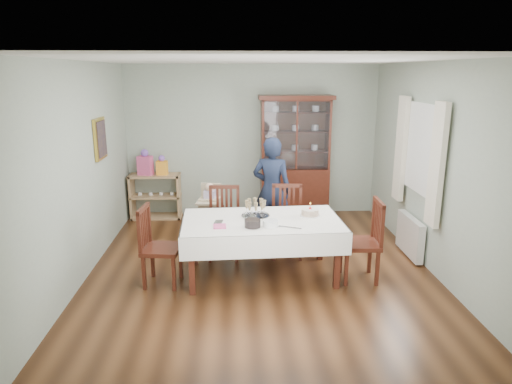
{
  "coord_description": "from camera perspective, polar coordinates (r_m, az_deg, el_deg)",
  "views": [
    {
      "loc": [
        -0.34,
        -5.71,
        2.56
      ],
      "look_at": [
        -0.05,
        0.2,
        1.0
      ],
      "focal_mm": 32.0,
      "sensor_mm": 36.0,
      "label": 1
    }
  ],
  "objects": [
    {
      "name": "gift_bag_pink",
      "position": [
        8.27,
        -13.69,
        3.48
      ],
      "size": [
        0.28,
        0.22,
        0.46
      ],
      "color": "#DA5088",
      "rests_on": "sideboard"
    },
    {
      "name": "curtain_right",
      "position": [
        7.17,
        17.67,
        5.15
      ],
      "size": [
        0.07,
        0.3,
        1.55
      ],
      "primitive_type": "cube",
      "color": "silver",
      "rests_on": "room_shell"
    },
    {
      "name": "napkin_stack",
      "position": [
        5.5,
        -4.57,
        -4.3
      ],
      "size": [
        0.16,
        0.16,
        0.02
      ],
      "primitive_type": "cube",
      "rotation": [
        0.0,
        0.0,
        0.06
      ],
      "color": "#DA5088",
      "rests_on": "dining_table"
    },
    {
      "name": "floor",
      "position": [
        6.27,
        0.51,
        -9.36
      ],
      "size": [
        5.0,
        5.0,
        0.0
      ],
      "primitive_type": "plane",
      "color": "#593319",
      "rests_on": "ground"
    },
    {
      "name": "cutlery",
      "position": [
        5.66,
        -5.13,
        -3.78
      ],
      "size": [
        0.15,
        0.2,
        0.01
      ],
      "primitive_type": null,
      "rotation": [
        0.0,
        0.0,
        -0.15
      ],
      "color": "silver",
      "rests_on": "dining_table"
    },
    {
      "name": "gift_bag_orange",
      "position": [
        8.23,
        -11.67,
        3.2
      ],
      "size": [
        0.2,
        0.15,
        0.35
      ],
      "color": "#FFA028",
      "rests_on": "sideboard"
    },
    {
      "name": "sideboard",
      "position": [
        8.39,
        -12.42,
        -0.51
      ],
      "size": [
        0.9,
        0.38,
        0.8
      ],
      "color": "tan",
      "rests_on": "floor"
    },
    {
      "name": "dining_table",
      "position": [
        5.88,
        0.71,
        -6.95
      ],
      "size": [
        2.04,
        1.23,
        0.76
      ],
      "rotation": [
        0.0,
        0.0,
        0.04
      ],
      "color": "#461B11",
      "rests_on": "floor"
    },
    {
      "name": "high_chair",
      "position": [
        7.04,
        -5.72,
        -3.44
      ],
      "size": [
        0.49,
        0.49,
        0.95
      ],
      "rotation": [
        0.0,
        0.0,
        -0.18
      ],
      "color": "black",
      "rests_on": "floor"
    },
    {
      "name": "woman",
      "position": [
        6.95,
        1.99,
        0.22
      ],
      "size": [
        0.69,
        0.56,
        1.64
      ],
      "primitive_type": "imported",
      "rotation": [
        0.0,
        0.0,
        2.82
      ],
      "color": "#151C30",
      "rests_on": "floor"
    },
    {
      "name": "picture_frame",
      "position": [
        6.84,
        -18.91,
        6.31
      ],
      "size": [
        0.04,
        0.48,
        0.58
      ],
      "primitive_type": "cube",
      "color": "gold",
      "rests_on": "room_shell"
    },
    {
      "name": "chair_end_left",
      "position": [
        5.82,
        -11.8,
        -8.47
      ],
      "size": [
        0.49,
        0.49,
        0.99
      ],
      "rotation": [
        0.0,
        0.0,
        1.46
      ],
      "color": "#461B11",
      "rests_on": "floor"
    },
    {
      "name": "room_shell",
      "position": [
        6.31,
        0.27,
        6.96
      ],
      "size": [
        5.0,
        5.0,
        5.0
      ],
      "color": "#9EAA99",
      "rests_on": "floor"
    },
    {
      "name": "plate_stack_white",
      "position": [
        5.49,
        1.82,
        -3.95
      ],
      "size": [
        0.19,
        0.19,
        0.08
      ],
      "primitive_type": "cylinder",
      "rotation": [
        0.0,
        0.0,
        0.02
      ],
      "color": "white",
      "rests_on": "dining_table"
    },
    {
      "name": "china_cabinet",
      "position": [
        8.17,
        4.88,
        4.57
      ],
      "size": [
        1.3,
        0.48,
        2.18
      ],
      "color": "#461B11",
      "rests_on": "floor"
    },
    {
      "name": "birthday_cake",
      "position": [
        5.92,
        6.78,
        -2.57
      ],
      "size": [
        0.26,
        0.26,
        0.18
      ],
      "color": "white",
      "rests_on": "dining_table"
    },
    {
      "name": "plate_stack_dark",
      "position": [
        5.48,
        -0.44,
        -3.93
      ],
      "size": [
        0.22,
        0.22,
        0.09
      ],
      "primitive_type": "cylinder",
      "rotation": [
        0.0,
        0.0,
        -0.13
      ],
      "color": "black",
      "rests_on": "dining_table"
    },
    {
      "name": "champagne_tray",
      "position": [
        5.85,
        -0.06,
        -2.45
      ],
      "size": [
        0.37,
        0.37,
        0.22
      ],
      "color": "silver",
      "rests_on": "dining_table"
    },
    {
      "name": "chair_end_right",
      "position": [
        5.96,
        12.92,
        -7.82
      ],
      "size": [
        0.49,
        0.49,
        1.04
      ],
      "rotation": [
        0.0,
        0.0,
        -1.61
      ],
      "color": "#461B11",
      "rests_on": "floor"
    },
    {
      "name": "radiator",
      "position": [
        6.89,
        18.69,
        -5.21
      ],
      "size": [
        0.1,
        0.8,
        0.55
      ],
      "primitive_type": "cube",
      "color": "white",
      "rests_on": "floor"
    },
    {
      "name": "cake_knife",
      "position": [
        5.47,
        4.26,
        -4.43
      ],
      "size": [
        0.27,
        0.13,
        0.01
      ],
      "primitive_type": "cube",
      "rotation": [
        0.0,
        0.0,
        -0.4
      ],
      "color": "silver",
      "rests_on": "dining_table"
    },
    {
      "name": "curtain_left",
      "position": [
        6.04,
        21.68,
        3.11
      ],
      "size": [
        0.07,
        0.3,
        1.55
      ],
      "primitive_type": "cube",
      "color": "silver",
      "rests_on": "room_shell"
    },
    {
      "name": "window",
      "position": [
        6.61,
        20.06,
        5.07
      ],
      "size": [
        0.04,
        1.02,
        1.22
      ],
      "primitive_type": "cube",
      "color": "white",
      "rests_on": "room_shell"
    },
    {
      "name": "chair_far_left",
      "position": [
        6.51,
        -4.02,
        -5.61
      ],
      "size": [
        0.47,
        0.47,
        1.0
      ],
      "rotation": [
        0.0,
        0.0,
        -0.05
      ],
      "color": "#461B11",
      "rests_on": "floor"
    },
    {
      "name": "chair_far_right",
      "position": [
        6.57,
        3.88,
        -5.41
      ],
      "size": [
        0.49,
        0.49,
        1.01
      ],
      "rotation": [
        0.0,
        0.0,
        -0.08
      ],
      "color": "#461B11",
      "rests_on": "floor"
    }
  ]
}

